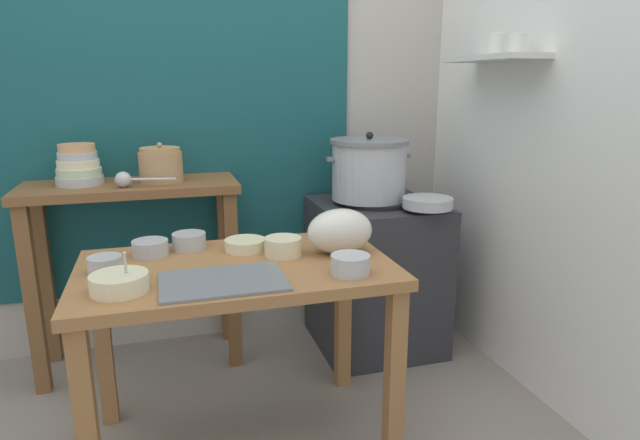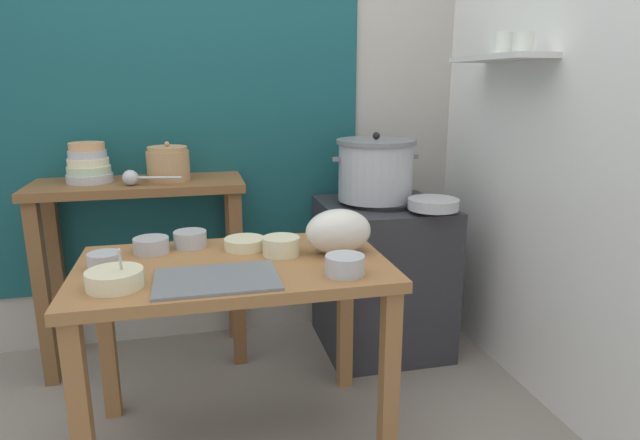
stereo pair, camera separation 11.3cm
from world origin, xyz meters
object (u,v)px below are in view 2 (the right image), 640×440
clay_pot (168,164)px  prep_bowl_3 (115,278)px  prep_bowl_2 (245,243)px  prep_bowl_6 (345,264)px  wide_pan (433,204)px  ladle (133,178)px  prep_bowl_1 (281,245)px  serving_tray (217,279)px  plastic_bag (338,231)px  steamer_pot (376,170)px  prep_bowl_7 (336,230)px  prep_bowl_0 (190,238)px  prep_table (235,292)px  prep_bowl_4 (151,245)px  stove_block (381,275)px  prep_bowl_5 (105,260)px  bowl_stack_enamel (88,165)px  back_shelf_table (142,227)px

clay_pot → prep_bowl_3: size_ratio=1.11×
prep_bowl_2 → prep_bowl_6: prep_bowl_6 is taller
wide_pan → prep_bowl_6: wide_pan is taller
ladle → prep_bowl_1: ladle is taller
serving_tray → plastic_bag: 0.51m
steamer_pot → serving_tray: 1.17m
prep_bowl_3 → serving_tray: bearing=-1.9°
prep_bowl_3 → prep_bowl_7: (0.82, 0.39, -0.00)m
ladle → wide_pan: (1.33, -0.27, -0.13)m
prep_bowl_2 → prep_bowl_6: bearing=-50.8°
ladle → prep_bowl_0: (0.24, -0.41, -0.18)m
wide_pan → prep_bowl_3: prep_bowl_3 is taller
prep_table → prep_bowl_4: (-0.29, 0.19, 0.14)m
stove_block → prep_bowl_5: bearing=-154.6°
steamer_pot → prep_bowl_3: bearing=-144.8°
stove_block → prep_bowl_0: size_ratio=6.10×
steamer_pot → plastic_bag: bearing=-120.0°
clay_pot → bowl_stack_enamel: 0.36m
clay_pot → plastic_bag: clay_pot is taller
wide_pan → prep_bowl_4: size_ratio=1.77×
steamer_pot → prep_bowl_6: size_ratio=3.27×
prep_bowl_0 → prep_bowl_2: prep_bowl_0 is taller
clay_pot → ladle: size_ratio=0.76×
back_shelf_table → prep_bowl_0: size_ratio=7.51×
serving_tray → prep_bowl_5: (-0.37, 0.21, 0.03)m
plastic_bag → prep_bowl_2: size_ratio=1.59×
stove_block → prep_bowl_1: bearing=-137.1°
prep_bowl_1 → prep_bowl_7: bearing=34.2°
prep_table → prep_bowl_0: (-0.15, 0.24, 0.14)m
prep_bowl_7 → steamer_pot: bearing=53.0°
wide_pan → prep_bowl_4: 1.25m
steamer_pot → bowl_stack_enamel: (-1.34, 0.14, 0.05)m
stove_block → prep_bowl_0: (-0.94, -0.38, 0.37)m
serving_tray → plastic_bag: size_ratio=1.60×
prep_table → prep_bowl_3: size_ratio=6.22×
serving_tray → prep_bowl_7: prep_bowl_7 is taller
bowl_stack_enamel → serving_tray: size_ratio=0.51×
prep_bowl_5 → prep_bowl_6: bearing=-17.2°
prep_bowl_4 → prep_bowl_6: 0.76m
ladle → prep_bowl_5: (-0.05, -0.61, -0.18)m
clay_pot → prep_bowl_2: 0.70m
wide_pan → prep_bowl_3: bearing=-157.9°
prep_table → stove_block: size_ratio=1.41×
plastic_bag → wide_pan: plastic_bag is taller
stove_block → clay_pot: bearing=172.8°
steamer_pot → prep_bowl_1: bearing=-134.2°
ladle → wide_pan: ladle is taller
plastic_bag → prep_bowl_3: size_ratio=1.41×
prep_bowl_3 → prep_bowl_7: bearing=25.3°
bowl_stack_enamel → prep_bowl_7: bearing=-28.0°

